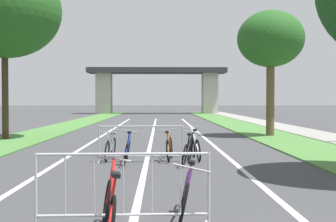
{
  "coord_description": "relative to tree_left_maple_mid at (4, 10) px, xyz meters",
  "views": [
    {
      "loc": [
        0.39,
        -2.29,
        1.78
      ],
      "look_at": [
        0.72,
        15.56,
        1.34
      ],
      "focal_mm": 47.22,
      "sensor_mm": 36.0,
      "label": 1
    }
  ],
  "objects": [
    {
      "name": "crowd_barrier_nearest",
      "position": [
        6.43,
        -13.8,
        -5.27
      ],
      "size": [
        2.47,
        0.52,
        1.05
      ],
      "rotation": [
        0.0,
        0.0,
        0.03
      ],
      "color": "#ADADB2",
      "rests_on": "ground"
    },
    {
      "name": "bicycle_blue_7",
      "position": [
        6.03,
        -7.67,
        -5.42
      ],
      "size": [
        0.49,
        1.67,
        0.94
      ],
      "rotation": [
        0.0,
        0.0,
        0.0
      ],
      "color": "black",
      "rests_on": "ground"
    },
    {
      "name": "bicycle_white_5",
      "position": [
        8.0,
        -6.72,
        -5.43
      ],
      "size": [
        0.5,
        1.64,
        0.98
      ],
      "rotation": [
        0.0,
        0.0,
        0.08
      ],
      "color": "black",
      "rests_on": "ground"
    },
    {
      "name": "overpass_bridge",
      "position": [
        6.55,
        38.73,
        -1.63
      ],
      "size": [
        18.19,
        4.04,
        6.03
      ],
      "color": "#2D2D30",
      "rests_on": "ground"
    },
    {
      "name": "bicycle_red_0",
      "position": [
        6.29,
        -14.26,
        -5.42
      ],
      "size": [
        0.48,
        1.72,
        1.01
      ],
      "rotation": [
        0.0,
        0.0,
        0.16
      ],
      "color": "black",
      "rests_on": "ground"
    },
    {
      "name": "bicycle_purple_3",
      "position": [
        7.32,
        -13.35,
        -5.43
      ],
      "size": [
        0.53,
        1.72,
        0.91
      ],
      "rotation": [
        0.0,
        0.0,
        3.06
      ],
      "color": "black",
      "rests_on": "ground"
    },
    {
      "name": "grass_verge_left",
      "position": [
        0.67,
        10.27,
        -5.77
      ],
      "size": [
        2.7,
        68.19,
        0.05
      ],
      "primitive_type": "cube",
      "color": "#477A38",
      "rests_on": "ground"
    },
    {
      "name": "lane_stripe_left_lane",
      "position": [
        4.06,
        2.1,
        -5.79
      ],
      "size": [
        0.14,
        39.45,
        0.01
      ],
      "primitive_type": "cube",
      "color": "silver",
      "rests_on": "ground"
    },
    {
      "name": "bicycle_orange_4",
      "position": [
        7.22,
        -6.86,
        -5.43
      ],
      "size": [
        0.52,
        1.64,
        0.92
      ],
      "rotation": [
        0.0,
        0.0,
        -0.11
      ],
      "color": "black",
      "rests_on": "ground"
    },
    {
      "name": "grass_verge_right",
      "position": [
        12.44,
        10.27,
        -5.77
      ],
      "size": [
        2.7,
        68.19,
        0.05
      ],
      "primitive_type": "cube",
      "color": "#477A38",
      "rests_on": "ground"
    },
    {
      "name": "tree_left_maple_mid",
      "position": [
        0.0,
        0.0,
        0.0
      ],
      "size": [
        5.03,
        5.03,
        7.94
      ],
      "color": "#3D2D1E",
      "rests_on": "ground"
    },
    {
      "name": "tree_right_pine_near",
      "position": [
        12.34,
        1.55,
        -1.08
      ],
      "size": [
        3.24,
        3.24,
        6.15
      ],
      "color": "brown",
      "rests_on": "ground"
    },
    {
      "name": "lane_stripe_center",
      "position": [
        6.55,
        2.1,
        -5.79
      ],
      "size": [
        0.14,
        39.45,
        0.01
      ],
      "primitive_type": "cube",
      "color": "silver",
      "rests_on": "ground"
    },
    {
      "name": "bicycle_silver_1",
      "position": [
        5.46,
        -6.73,
        -5.44
      ],
      "size": [
        0.49,
        1.7,
        0.89
      ],
      "rotation": [
        0.0,
        0.0,
        3.08
      ],
      "color": "black",
      "rests_on": "ground"
    },
    {
      "name": "lane_stripe_right_lane",
      "position": [
        9.05,
        2.1,
        -5.79
      ],
      "size": [
        0.14,
        39.45,
        0.01
      ],
      "primitive_type": "cube",
      "color": "silver",
      "rests_on": "ground"
    },
    {
      "name": "crowd_barrier_second",
      "position": [
        6.4,
        -7.31,
        -5.27
      ],
      "size": [
        2.47,
        0.51,
        1.05
      ],
      "rotation": [
        0.0,
        0.0,
        0.03
      ],
      "color": "#ADADB2",
      "rests_on": "ground"
    },
    {
      "name": "sidewalk_path_right",
      "position": [
        14.85,
        10.27,
        -5.75
      ],
      "size": [
        2.14,
        68.19,
        0.08
      ],
      "primitive_type": "cube",
      "color": "gray",
      "rests_on": "ground"
    },
    {
      "name": "bicycle_black_2",
      "position": [
        7.71,
        -7.78,
        -5.44
      ],
      "size": [
        0.69,
        1.65,
        0.92
      ],
      "rotation": [
        0.0,
        0.0,
        -0.21
      ],
      "color": "black",
      "rests_on": "ground"
    }
  ]
}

